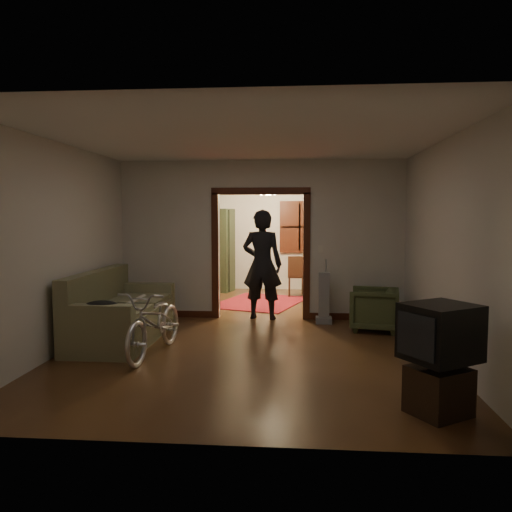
# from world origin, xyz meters

# --- Properties ---
(floor) EXTENTS (5.00, 8.50, 0.01)m
(floor) POSITION_xyz_m (0.00, 0.00, 0.00)
(floor) COLOR #3A2212
(floor) RESTS_ON ground
(ceiling) EXTENTS (5.00, 8.50, 0.01)m
(ceiling) POSITION_xyz_m (0.00, 0.00, 2.80)
(ceiling) COLOR white
(ceiling) RESTS_ON floor
(wall_back) EXTENTS (5.00, 0.02, 2.80)m
(wall_back) POSITION_xyz_m (0.00, 4.25, 1.40)
(wall_back) COLOR beige
(wall_back) RESTS_ON floor
(wall_left) EXTENTS (0.02, 8.50, 2.80)m
(wall_left) POSITION_xyz_m (-2.50, 0.00, 1.40)
(wall_left) COLOR beige
(wall_left) RESTS_ON floor
(wall_right) EXTENTS (0.02, 8.50, 2.80)m
(wall_right) POSITION_xyz_m (2.50, 0.00, 1.40)
(wall_right) COLOR beige
(wall_right) RESTS_ON floor
(partition_wall) EXTENTS (5.00, 0.14, 2.80)m
(partition_wall) POSITION_xyz_m (0.00, 0.75, 1.40)
(partition_wall) COLOR beige
(partition_wall) RESTS_ON floor
(door_casing) EXTENTS (1.74, 0.20, 2.32)m
(door_casing) POSITION_xyz_m (0.00, 0.75, 1.10)
(door_casing) COLOR #3A170D
(door_casing) RESTS_ON floor
(far_window) EXTENTS (0.98, 0.06, 1.28)m
(far_window) POSITION_xyz_m (0.70, 4.21, 1.55)
(far_window) COLOR black
(far_window) RESTS_ON wall_back
(chandelier) EXTENTS (0.24, 0.24, 0.24)m
(chandelier) POSITION_xyz_m (0.00, 2.50, 2.35)
(chandelier) COLOR #FFE0A5
(chandelier) RESTS_ON ceiling
(light_switch) EXTENTS (0.08, 0.01, 0.12)m
(light_switch) POSITION_xyz_m (1.05, 0.68, 1.25)
(light_switch) COLOR silver
(light_switch) RESTS_ON partition_wall
(sofa) EXTENTS (1.01, 2.22, 1.02)m
(sofa) POSITION_xyz_m (-1.91, -1.01, 0.51)
(sofa) COLOR #5E6040
(sofa) RESTS_ON floor
(rolled_paper) EXTENTS (0.10, 0.77, 0.10)m
(rolled_paper) POSITION_xyz_m (-1.81, -0.71, 0.53)
(rolled_paper) COLOR beige
(rolled_paper) RESTS_ON sofa
(jacket) EXTENTS (0.45, 0.34, 0.13)m
(jacket) POSITION_xyz_m (-1.86, -1.92, 0.68)
(jacket) COLOR black
(jacket) RESTS_ON sofa
(bicycle) EXTENTS (0.77, 1.74, 0.88)m
(bicycle) POSITION_xyz_m (-1.21, -1.75, 0.44)
(bicycle) COLOR silver
(bicycle) RESTS_ON floor
(armchair) EXTENTS (0.87, 0.86, 0.68)m
(armchair) POSITION_xyz_m (1.87, -0.08, 0.34)
(armchair) COLOR #3E4929
(armchair) RESTS_ON floor
(tv_stand) EXTENTS (0.65, 0.63, 0.44)m
(tv_stand) POSITION_xyz_m (1.95, -3.46, 0.22)
(tv_stand) COLOR black
(tv_stand) RESTS_ON floor
(crt_tv) EXTENTS (0.79, 0.77, 0.52)m
(crt_tv) POSITION_xyz_m (1.95, -3.46, 0.77)
(crt_tv) COLOR black
(crt_tv) RESTS_ON tv_stand
(vacuum) EXTENTS (0.32, 0.28, 0.88)m
(vacuum) POSITION_xyz_m (1.10, 0.39, 0.44)
(vacuum) COLOR gray
(vacuum) RESTS_ON floor
(person) EXTENTS (0.76, 0.56, 1.94)m
(person) POSITION_xyz_m (0.03, 0.68, 0.97)
(person) COLOR black
(person) RESTS_ON floor
(oriental_rug) EXTENTS (2.12, 2.44, 0.02)m
(oriental_rug) POSITION_xyz_m (-0.13, 2.31, 0.01)
(oriental_rug) COLOR maroon
(oriental_rug) RESTS_ON floor
(locker) EXTENTS (1.11, 0.79, 1.99)m
(locker) POSITION_xyz_m (-1.42, 3.85, 1.00)
(locker) COLOR #252F1C
(locker) RESTS_ON floor
(globe) EXTENTS (0.30, 0.30, 0.30)m
(globe) POSITION_xyz_m (-1.42, 3.85, 1.94)
(globe) COLOR #1E5972
(globe) RESTS_ON locker
(desk) EXTENTS (0.96, 0.56, 0.70)m
(desk) POSITION_xyz_m (1.21, 3.75, 0.35)
(desk) COLOR black
(desk) RESTS_ON floor
(desk_chair) EXTENTS (0.51, 0.51, 0.93)m
(desk_chair) POSITION_xyz_m (0.65, 3.18, 0.46)
(desk_chair) COLOR black
(desk_chair) RESTS_ON floor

